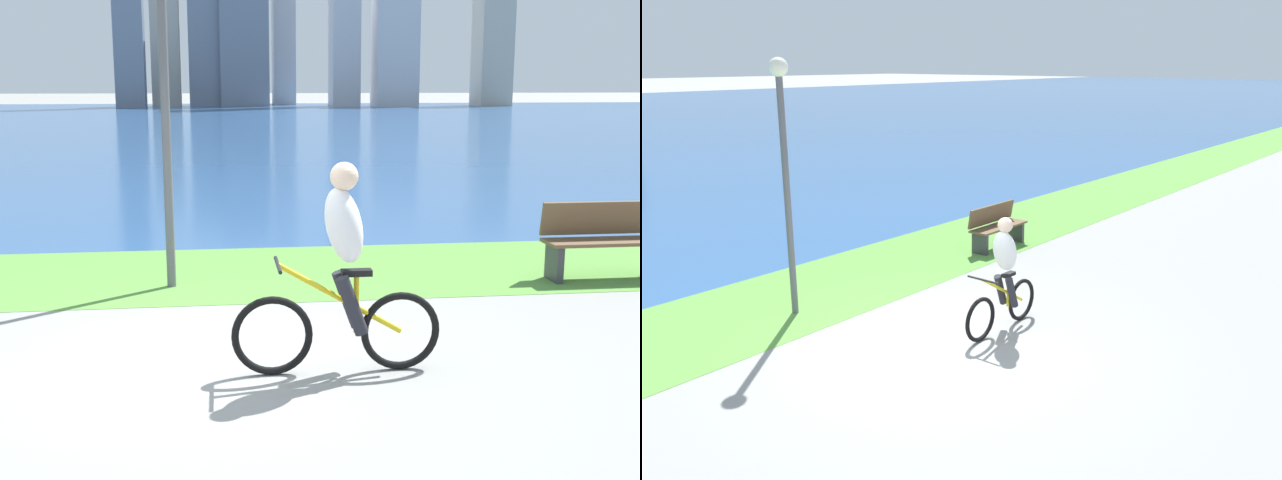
# 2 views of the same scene
# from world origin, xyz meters

# --- Properties ---
(ground_plane) EXTENTS (300.00, 300.00, 0.00)m
(ground_plane) POSITION_xyz_m (0.00, 0.00, 0.00)
(ground_plane) COLOR gray
(grass_strip_bayside) EXTENTS (120.00, 2.85, 0.01)m
(grass_strip_bayside) POSITION_xyz_m (0.00, 3.15, 0.00)
(grass_strip_bayside) COLOR #59933D
(grass_strip_bayside) RESTS_ON ground
(bay_water_surface) EXTENTS (300.00, 73.60, 0.00)m
(bay_water_surface) POSITION_xyz_m (0.00, 41.38, 0.00)
(bay_water_surface) COLOR #2D568C
(bay_water_surface) RESTS_ON ground
(cyclist_lead) EXTENTS (1.67, 0.52, 1.68)m
(cyclist_lead) POSITION_xyz_m (1.17, -0.34, 0.84)
(cyclist_lead) COLOR black
(cyclist_lead) RESTS_ON ground
(bench_near_path) EXTENTS (1.50, 0.47, 0.90)m
(bench_near_path) POSITION_xyz_m (4.73, 2.36, 0.45)
(bench_near_path) COLOR brown
(bench_near_path) RESTS_ON ground
(lamppost_tall) EXTENTS (0.28, 0.28, 3.87)m
(lamppost_tall) POSITION_xyz_m (-0.33, 2.58, 2.54)
(lamppost_tall) COLOR #595960
(lamppost_tall) RESTS_ON ground
(city_skyline_far_shore) EXTENTS (55.61, 11.10, 25.56)m
(city_skyline_far_shore) POSITION_xyz_m (3.89, 69.33, 8.32)
(city_skyline_far_shore) COLOR #ADA899
(city_skyline_far_shore) RESTS_ON ground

